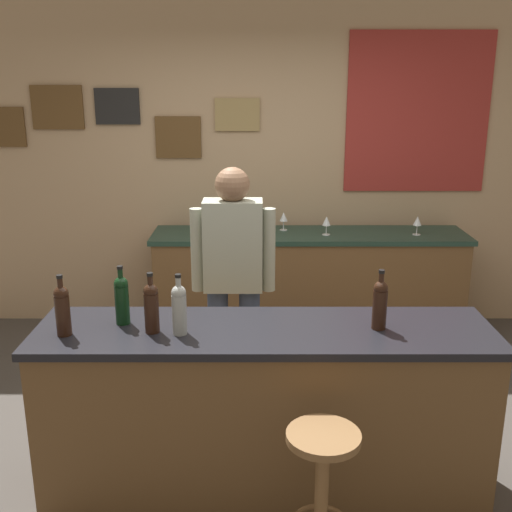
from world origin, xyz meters
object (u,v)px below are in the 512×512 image
Objects in this scene: bar_stool at (324,478)px; wine_bottle_a at (64,308)px; wine_bottle_e at (382,303)px; wine_glass_c at (420,222)px; bartender at (235,277)px; wine_glass_a at (286,217)px; wine_bottle_d at (181,308)px; wine_glass_b at (328,222)px; wine_bottle_c at (153,306)px; coffee_mug at (234,225)px; wine_bottle_b at (124,298)px.

wine_bottle_a is (-1.22, 0.48, 0.60)m from bar_stool.
wine_bottle_e reaches higher than bar_stool.
bar_stool is at bearing -120.16° from wine_bottle_e.
wine_glass_c is (2.24, 2.07, -0.05)m from wine_bottle_a.
bartender is 1.43m from wine_glass_a.
bartender reaches higher than wine_bottle_d.
bartender is 2.38× the size of bar_stool.
wine_bottle_d is (-0.23, -0.84, 0.12)m from bartender.
bartender is 1.48m from bar_stool.
wine_glass_c is (0.74, 0.00, 0.00)m from wine_glass_b.
wine_bottle_c is (-0.37, -0.82, 0.12)m from bartender.
coffee_mug is (0.31, 2.17, -0.11)m from wine_bottle_c.
bar_stool is 2.63m from wine_glass_b.
wine_bottle_d is (-0.66, 0.50, 0.60)m from bar_stool.
wine_bottle_c reaches higher than wine_glass_c.
wine_bottle_b is 1.00× the size of wine_bottle_e.
wine_bottle_b is 1.97× the size of wine_glass_a.
wine_glass_c is at bearing 68.12° from bar_stool.
bartender is 1.41m from wine_glass_b.
wine_bottle_c reaches higher than bar_stool.
wine_bottle_a is 3.05m from wine_glass_c.
wine_glass_c is (1.99, 1.93, -0.05)m from wine_bottle_b.
wine_glass_b is (1.25, 1.92, -0.05)m from wine_bottle_b.
wine_bottle_e reaches higher than wine_glass_a.
bar_stool is 1.02m from wine_bottle_d.
wine_bottle_b is 2.11m from coffee_mug.
wine_bottle_a is at bearing -137.29° from wine_glass_c.
wine_bottle_d is 1.97× the size of wine_glass_a.
wine_bottle_a is at bearing -126.03° from wine_glass_b.
wine_bottle_b is 1.97× the size of wine_glass_c.
wine_bottle_a is 1.00× the size of wine_bottle_c.
wine_bottle_c is at bearing -114.16° from bartender.
bartender reaches higher than wine_bottle_e.
wine_glass_b reaches higher than bar_stool.
wine_bottle_c is (0.42, 0.03, 0.00)m from wine_bottle_a.
wine_bottle_e is at bearing -109.34° from wine_glass_c.
bartender is 12.96× the size of coffee_mug.
coffee_mug is at bearing 81.92° from wine_bottle_c.
wine_bottle_c is at bearing 146.94° from bar_stool.
wine_glass_c is at bearing 42.71° from wine_bottle_a.
wine_glass_b is (1.08, 2.03, -0.05)m from wine_bottle_c.
wine_bottle_b is at bearing 177.07° from wine_bottle_e.
wine_glass_b is 1.24× the size of coffee_mug.
bar_stool is 2.22× the size of wine_bottle_e.
wine_bottle_a is 2.32m from coffee_mug.
wine_bottle_d and wine_bottle_e have the same top height.
wine_bottle_a is 2.45× the size of coffee_mug.
wine_glass_a and wine_glass_b have the same top height.
bar_stool is (0.43, -1.34, -0.48)m from bartender.
bartender reaches higher than bar_stool.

